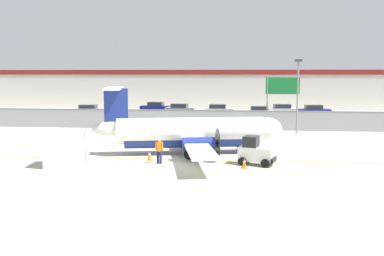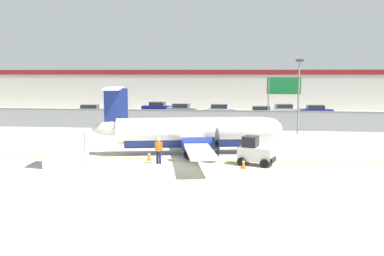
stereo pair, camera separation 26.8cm
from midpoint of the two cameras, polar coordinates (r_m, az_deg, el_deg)
The scene contains 21 objects.
ground_plane at distance 29.73m, azimuth -3.01°, elevation -4.18°, with size 140.00×140.00×0.01m.
perimeter_fence at distance 45.25m, azimuth 0.35°, elevation 1.22°, with size 98.00×0.10×2.10m.
parking_lot_strip at distance 56.74m, azimuth 1.61°, elevation 1.38°, with size 98.00×17.00×0.12m.
background_building at distance 74.92m, azimuth 2.85°, elevation 5.27°, with size 91.00×8.10×6.50m.
commuter_airplane at distance 31.45m, azimuth 0.49°, elevation -0.58°, with size 14.05×15.99×4.92m.
baggage_tug at distance 28.03m, azimuth 8.65°, elevation -3.19°, with size 2.55×1.92×1.88m.
ground_crew_worker at distance 28.17m, azimuth -4.20°, elevation -2.87°, with size 0.55×0.42×1.70m.
cargo_container at distance 28.50m, azimuth -16.19°, elevation -2.72°, with size 2.56×2.20×2.20m.
traffic_cone_near_left at distance 27.06m, azimuth 7.16°, elevation -4.71°, with size 0.36×0.36×0.64m.
traffic_cone_near_right at distance 33.43m, azimuth 7.16°, elevation -2.41°, with size 0.36×0.36×0.64m.
traffic_cone_far_left at distance 29.43m, azimuth -5.48°, elevation -3.71°, with size 0.36×0.36×0.64m.
parked_car_0 at distance 59.65m, azimuth -13.22°, elevation 2.28°, with size 4.29×2.19×1.58m.
parked_car_1 at distance 52.31m, azimuth -10.33°, elevation 1.68°, with size 4.35×2.34×1.58m.
parked_car_2 at distance 63.82m, azimuth -4.60°, elevation 2.77°, with size 4.32×2.25×1.58m.
parked_car_3 at distance 60.02m, azimuth -1.22°, elevation 2.51°, with size 4.38×2.41×1.58m.
parked_car_4 at distance 58.86m, azimuth 3.89°, elevation 2.40°, with size 4.20×2.00×1.58m.
parked_car_5 at distance 56.12m, azimuth 9.17°, elevation 2.08°, with size 4.24×2.07×1.58m.
parked_car_6 at distance 60.33m, azimuth 12.14°, elevation 2.37°, with size 4.37×2.38×1.58m.
parked_car_7 at distance 59.95m, azimuth 16.34°, elevation 2.21°, with size 4.27×2.14×1.58m.
apron_light_pole at distance 43.07m, azimuth 14.21°, elevation 4.93°, with size 0.70×0.30×7.27m.
highway_sign at distance 47.02m, azimuth 12.30°, elevation 4.97°, with size 3.60×0.14×5.50m.
Camera 2 is at (5.01, -26.71, 5.93)m, focal length 40.00 mm.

